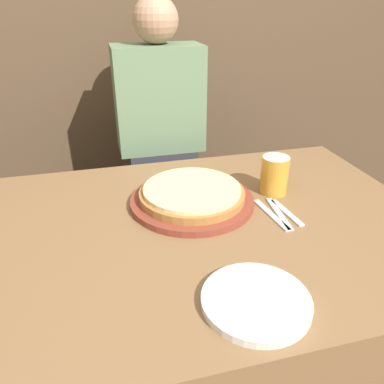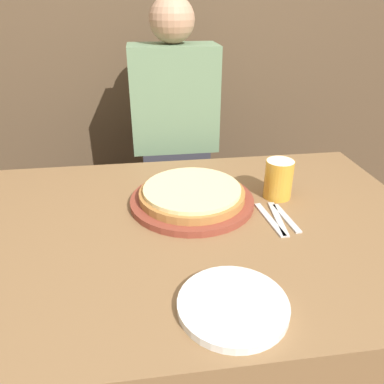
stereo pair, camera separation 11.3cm
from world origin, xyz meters
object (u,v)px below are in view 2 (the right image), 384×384
(fork, at_px, (270,219))
(dinner_knife, at_px, (278,219))
(beer_glass, at_px, (279,178))
(pizza_on_board, at_px, (192,196))
(dinner_plate, at_px, (233,305))
(diner_person, at_px, (175,164))
(spoon, at_px, (286,218))

(fork, relative_size, dinner_knife, 1.00)
(beer_glass, bearing_deg, dinner_knife, -107.58)
(fork, bearing_deg, dinner_knife, 0.00)
(pizza_on_board, relative_size, dinner_plate, 1.65)
(dinner_plate, height_order, fork, dinner_plate)
(pizza_on_board, distance_m, beer_glass, 0.28)
(dinner_knife, distance_m, diner_person, 0.73)
(dinner_plate, xyz_separation_m, diner_person, (-0.02, 1.00, -0.12))
(pizza_on_board, relative_size, fork, 2.07)
(beer_glass, distance_m, diner_person, 0.64)
(spoon, height_order, diner_person, diner_person)
(dinner_plate, relative_size, dinner_knife, 1.25)
(pizza_on_board, distance_m, dinner_knife, 0.26)
(pizza_on_board, height_order, dinner_knife, pizza_on_board)
(dinner_plate, xyz_separation_m, fork, (0.18, 0.32, -0.01))
(dinner_plate, height_order, diner_person, diner_person)
(dinner_plate, bearing_deg, pizza_on_board, 92.83)
(diner_person, bearing_deg, pizza_on_board, -90.16)
(dinner_plate, relative_size, fork, 1.25)
(dinner_knife, bearing_deg, diner_person, 108.56)
(dinner_knife, xyz_separation_m, diner_person, (-0.23, 0.68, -0.11))
(dinner_knife, xyz_separation_m, spoon, (0.02, -0.00, 0.00))
(pizza_on_board, bearing_deg, fork, -31.32)
(fork, height_order, dinner_knife, same)
(fork, height_order, spoon, same)
(pizza_on_board, height_order, beer_glass, beer_glass)
(fork, distance_m, spoon, 0.05)
(beer_glass, relative_size, dinner_knife, 0.67)
(beer_glass, distance_m, fork, 0.16)
(dinner_knife, bearing_deg, beer_glass, 72.42)
(pizza_on_board, xyz_separation_m, fork, (0.21, -0.12, -0.02))
(dinner_plate, distance_m, diner_person, 1.01)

